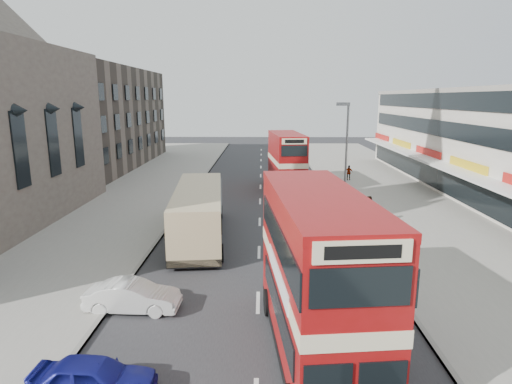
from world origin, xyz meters
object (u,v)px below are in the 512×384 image
(street_lamp, at_px, (346,147))
(car_right_a, at_px, (337,211))
(cyclist, at_px, (314,194))
(bus_main, at_px, (317,275))
(car_right_b, at_px, (329,196))
(car_left_near, at_px, (93,379))
(pedestrian_far, at_px, (349,173))
(car_left_front, at_px, (133,296))
(pedestrian_near, at_px, (368,210))
(bus_second, at_px, (287,161))
(coach, at_px, (199,211))

(street_lamp, xyz_separation_m, car_right_a, (-1.09, -3.44, -4.12))
(street_lamp, relative_size, cyclist, 3.87)
(car_right_a, xyz_separation_m, cyclist, (-0.98, 5.09, 0.04))
(bus_main, relative_size, car_right_a, 2.15)
(street_lamp, distance_m, car_right_a, 5.48)
(car_right_b, xyz_separation_m, cyclist, (-1.13, 0.65, 0.03))
(car_left_near, relative_size, car_right_b, 0.74)
(car_left_near, height_order, car_right_b, car_right_b)
(pedestrian_far, bearing_deg, car_left_front, -110.79)
(cyclist, bearing_deg, car_right_a, -83.65)
(car_left_front, relative_size, car_right_a, 0.83)
(car_left_near, bearing_deg, pedestrian_far, -20.51)
(pedestrian_near, bearing_deg, car_left_front, 0.85)
(street_lamp, xyz_separation_m, cyclist, (-2.07, 1.65, -4.08))
(bus_main, xyz_separation_m, cyclist, (2.49, 21.25, -2.12))
(bus_main, relative_size, pedestrian_near, 5.00)
(bus_main, bearing_deg, cyclist, -102.29)
(car_left_near, bearing_deg, cyclist, -18.94)
(cyclist, bearing_deg, car_right_b, -34.27)
(car_left_near, bearing_deg, bus_main, -68.53)
(bus_second, xyz_separation_m, car_left_front, (-7.50, -23.71, -2.06))
(bus_second, bearing_deg, pedestrian_near, 106.03)
(bus_second, distance_m, cyclist, 6.00)
(car_left_near, bearing_deg, car_right_a, -26.45)
(car_left_near, relative_size, car_right_a, 0.79)
(bus_second, bearing_deg, bus_main, 83.10)
(coach, xyz_separation_m, car_left_front, (-1.34, -9.29, -1.08))
(pedestrian_near, bearing_deg, bus_second, -111.13)
(car_right_b, bearing_deg, street_lamp, 36.83)
(car_left_near, height_order, cyclist, cyclist)
(bus_main, distance_m, coach, 13.44)
(pedestrian_far, xyz_separation_m, cyclist, (-4.64, -9.30, -0.21))
(car_left_near, distance_m, car_right_a, 21.05)
(bus_main, bearing_deg, coach, -70.50)
(car_right_b, bearing_deg, car_left_near, -30.26)
(bus_main, xyz_separation_m, car_right_a, (3.47, 16.16, -2.16))
(car_left_near, bearing_deg, bus_second, -11.63)
(pedestrian_near, bearing_deg, car_right_a, -83.23)
(street_lamp, distance_m, bus_second, 8.32)
(car_left_front, bearing_deg, coach, -5.99)
(car_left_near, xyz_separation_m, car_right_a, (10.09, 18.47, 0.05))
(pedestrian_near, height_order, pedestrian_far, pedestrian_near)
(street_lamp, distance_m, car_right_b, 4.33)
(pedestrian_near, bearing_deg, car_right_b, -117.62)
(car_left_front, xyz_separation_m, car_right_b, (10.64, 17.76, 0.05))
(car_left_front, relative_size, pedestrian_near, 1.92)
(bus_main, height_order, car_right_b, bus_main)
(car_right_b, bearing_deg, coach, -53.85)
(car_left_near, xyz_separation_m, car_right_b, (10.24, 22.91, 0.06))
(street_lamp, bearing_deg, car_right_a, -107.50)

